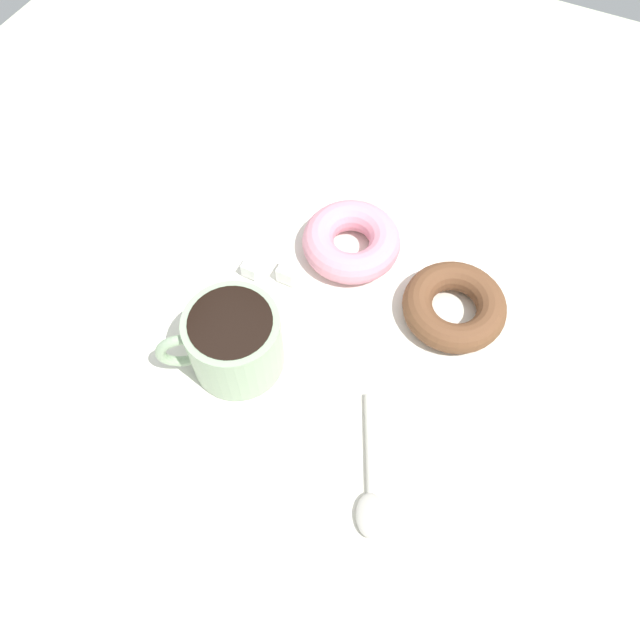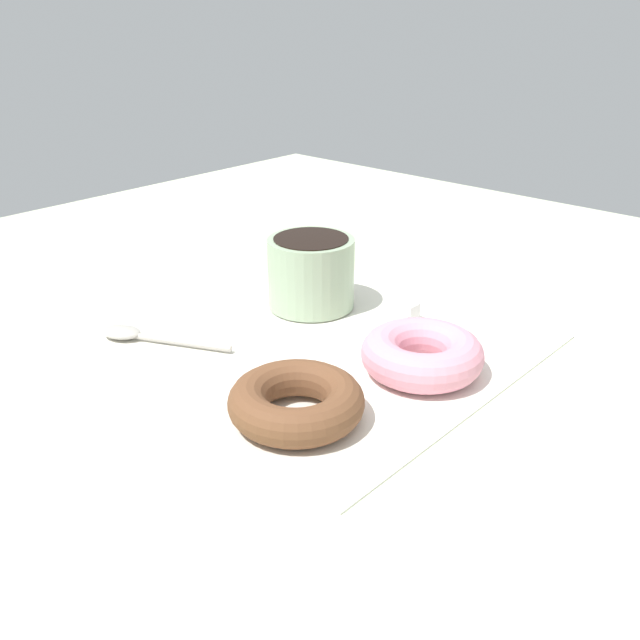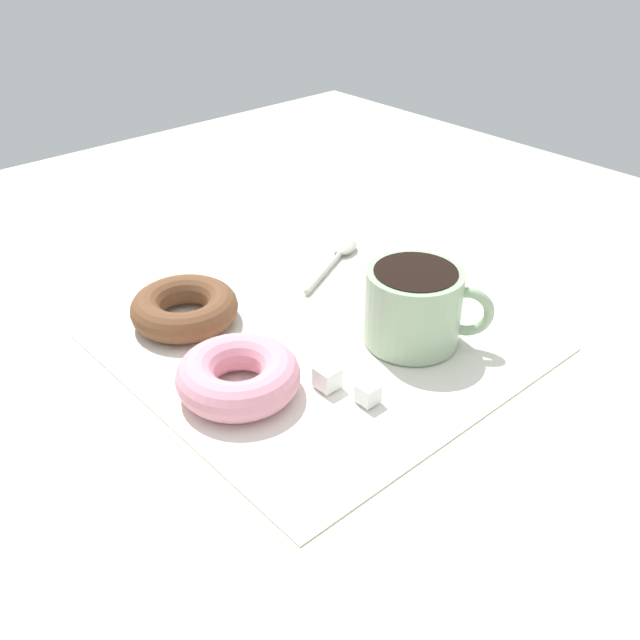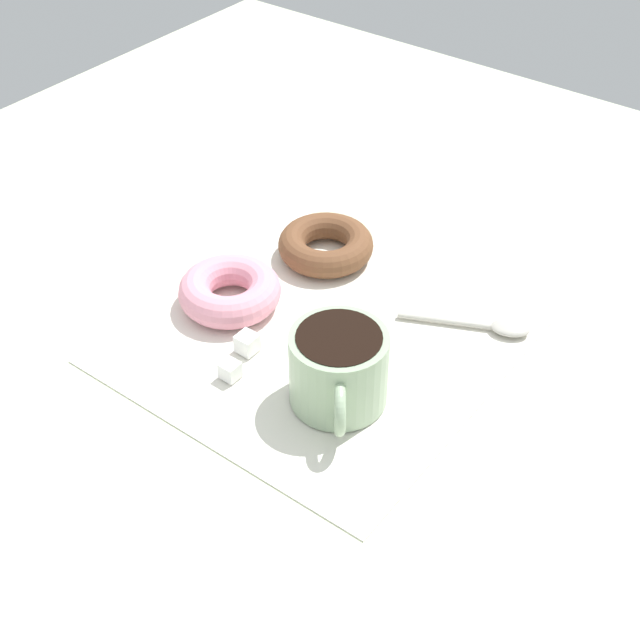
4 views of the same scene
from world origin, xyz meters
The scene contains 8 objects.
ground_plane centered at (0.00, 0.00, -1.00)cm, with size 120.00×120.00×2.00cm, color beige.
napkin centered at (1.18, -1.57, 0.15)cm, with size 32.07×32.07×0.30cm, color white.
coffee_cup centered at (7.22, -7.03, 3.85)cm, with size 8.64×9.88×6.83cm.
donut_near_cup centered at (-8.57, -2.85, 1.86)cm, with size 9.79×9.79×3.13cm, color pink.
donut_far centered at (-5.97, 8.90, 1.70)cm, with size 9.73×9.73×2.80cm, color brown.
spoon centered at (13.34, 8.86, 0.70)cm, with size 11.70×6.57×0.90cm.
sugar_cube centered at (-2.89, -7.00, 1.18)cm, with size 1.77×1.77×1.77cm, color white.
sugar_cube_extra centered at (-1.84, -10.50, 1.08)cm, with size 1.56×1.56×1.56cm, color white.
Camera 2 is at (-36.17, 40.00, 27.75)cm, focal length 40.00 mm.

